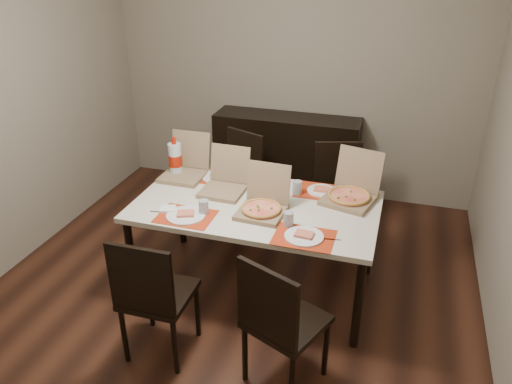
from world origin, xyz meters
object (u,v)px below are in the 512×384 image
chair_near_right (279,320)px  soda_bottle (175,159)px  dining_table (256,212)px  chair_near_left (153,294)px  sideboard (286,157)px  chair_far_left (237,177)px  dip_bowl (278,196)px  chair_far_right (338,191)px  pizza_box_center (263,206)px

chair_near_right → soda_bottle: (-1.21, 1.21, 0.38)m
dining_table → chair_near_left: chair_near_left is taller
sideboard → chair_near_right: chair_near_right is taller
chair_near_right → chair_far_left: bearing=116.0°
chair_near_right → dip_bowl: chair_near_right is taller
chair_near_right → chair_far_right: 1.80m
chair_near_left → dining_table: bearing=66.3°
sideboard → chair_far_right: chair_far_right is taller
chair_far_left → chair_far_right: same height
dining_table → chair_far_right: 1.02m
sideboard → soda_bottle: (-0.62, -1.33, 0.44)m
chair_near_left → pizza_box_center: bearing=59.1°
chair_far_right → dip_bowl: (-0.36, -0.73, 0.25)m
chair_near_left → chair_far_right: bearing=63.5°
dining_table → dip_bowl: size_ratio=13.52×
chair_far_left → soda_bottle: 0.78m
chair_near_right → soda_bottle: size_ratio=2.81×
chair_far_left → chair_far_right: bearing=-1.1°
chair_near_left → pizza_box_center: size_ratio=2.48×
chair_far_right → chair_far_left: bearing=178.9°
chair_near_right → pizza_box_center: pizza_box_center is taller
pizza_box_center → soda_bottle: 0.96m
dining_table → chair_far_right: chair_far_right is taller
chair_near_left → dip_bowl: size_ratio=6.98×
chair_near_left → chair_far_right: (0.89, 1.80, 0.00)m
sideboard → soda_bottle: 1.54m
sideboard → soda_bottle: soda_bottle is taller
chair_far_left → dip_bowl: size_ratio=6.98×
chair_near_left → chair_far_left: (-0.06, 1.81, 0.00)m
chair_far_right → soda_bottle: (-1.28, -0.58, 0.38)m
sideboard → dip_bowl: bearing=-78.5°
dining_table → chair_near_left: 1.01m
dip_bowl → soda_bottle: size_ratio=0.40×
sideboard → chair_far_left: bearing=-111.7°
sideboard → chair_near_left: bearing=-95.3°
pizza_box_center → dip_bowl: (0.05, 0.26, -0.04)m
chair_near_right → soda_bottle: bearing=135.0°
chair_far_left → pizza_box_center: (0.54, -1.01, 0.29)m
chair_far_left → soda_bottle: bearing=-118.6°
dining_table → chair_far_right: size_ratio=1.94×
dining_table → chair_near_right: (0.42, -0.91, -0.17)m
sideboard → dining_table: sideboard is taller
dining_table → pizza_box_center: size_ratio=4.80×
dining_table → dip_bowl: dip_bowl is taller
dining_table → soda_bottle: bearing=159.2°
chair_far_right → dip_bowl: bearing=-116.2°
chair_near_right → soda_bottle: soda_bottle is taller
sideboard → dining_table: size_ratio=0.83×
chair_far_right → dining_table: bearing=-119.2°
chair_far_right → pizza_box_center: pizza_box_center is taller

